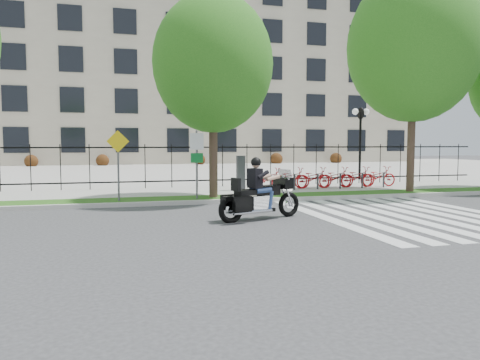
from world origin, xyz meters
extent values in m
plane|color=#323134|center=(0.00, 0.00, 0.00)|extent=(120.00, 120.00, 0.00)
cube|color=#B8B4AD|center=(0.00, 4.10, 0.07)|extent=(60.00, 0.20, 0.15)
cube|color=#1C4C13|center=(0.00, 4.95, 0.07)|extent=(60.00, 1.50, 0.15)
cube|color=gray|center=(0.00, 7.45, 0.07)|extent=(60.00, 3.50, 0.15)
cube|color=gray|center=(0.00, 25.00, 0.05)|extent=(80.00, 34.00, 0.10)
cube|color=#AC9F8A|center=(0.00, 45.00, 10.00)|extent=(60.00, 20.00, 20.00)
cylinder|color=black|center=(10.00, 12.00, 2.00)|extent=(0.14, 0.14, 4.00)
cylinder|color=black|center=(10.00, 12.00, 3.90)|extent=(0.06, 0.70, 0.70)
sphere|color=white|center=(9.65, 12.00, 4.00)|extent=(0.36, 0.36, 0.36)
sphere|color=white|center=(10.35, 12.00, 4.00)|extent=(0.36, 0.36, 0.36)
cylinder|color=#3E2B22|center=(-0.13, 4.95, 1.98)|extent=(0.32, 0.32, 3.65)
ellipsoid|color=#145613|center=(-0.13, 4.95, 5.15)|extent=(4.48, 4.48, 5.15)
cylinder|color=#3E2B22|center=(8.42, 4.95, 2.36)|extent=(0.32, 0.32, 4.43)
ellipsoid|color=#145613|center=(8.42, 4.95, 6.23)|extent=(5.49, 5.49, 6.31)
cube|color=#2D2D33|center=(1.55, 7.20, 0.90)|extent=(0.35, 0.25, 1.50)
imported|color=#AA0B0E|center=(2.75, 7.20, 0.63)|extent=(1.81, 0.63, 0.95)
cylinder|color=#2D2D33|center=(2.75, 6.70, 0.50)|extent=(0.08, 0.08, 0.70)
imported|color=#AA0B0E|center=(3.85, 7.20, 0.63)|extent=(1.81, 0.63, 0.95)
cylinder|color=#2D2D33|center=(3.85, 6.70, 0.50)|extent=(0.08, 0.08, 0.70)
imported|color=#AA0B0E|center=(4.95, 7.20, 0.63)|extent=(1.81, 0.63, 0.95)
cylinder|color=#2D2D33|center=(4.95, 6.70, 0.50)|extent=(0.08, 0.08, 0.70)
imported|color=#AA0B0E|center=(6.05, 7.20, 0.63)|extent=(1.81, 0.63, 0.95)
cylinder|color=#2D2D33|center=(6.05, 6.70, 0.50)|extent=(0.08, 0.08, 0.70)
imported|color=#AA0B0E|center=(7.15, 7.20, 0.63)|extent=(1.81, 0.63, 0.95)
cylinder|color=#2D2D33|center=(7.15, 6.70, 0.50)|extent=(0.08, 0.08, 0.70)
imported|color=#AA0B0E|center=(8.25, 7.20, 0.63)|extent=(1.81, 0.63, 0.95)
cylinder|color=#2D2D33|center=(8.25, 6.70, 0.50)|extent=(0.08, 0.08, 0.70)
cylinder|color=#59595B|center=(-0.82, 4.60, 1.40)|extent=(0.07, 0.07, 2.50)
cube|color=white|center=(-0.82, 4.56, 2.25)|extent=(0.50, 0.03, 0.60)
cube|color=#0C6626|center=(-0.82, 4.56, 1.65)|extent=(0.45, 0.03, 0.35)
cylinder|color=#59595B|center=(-3.61, 4.60, 1.35)|extent=(0.07, 0.07, 2.40)
cube|color=yellow|center=(-3.61, 4.56, 2.25)|extent=(0.78, 0.03, 0.78)
torus|color=black|center=(1.26, 0.64, 0.36)|extent=(0.74, 0.36, 0.74)
torus|color=black|center=(-0.67, 0.01, 0.36)|extent=(0.79, 0.39, 0.78)
cube|color=black|center=(1.06, 0.57, 1.02)|extent=(0.49, 0.66, 0.32)
cube|color=#26262B|center=(1.13, 0.59, 1.26)|extent=(0.32, 0.56, 0.32)
cube|color=silver|center=(0.24, 0.31, 0.48)|extent=(0.72, 0.54, 0.43)
cube|color=black|center=(0.55, 0.40, 0.83)|extent=(0.67, 0.53, 0.28)
cube|color=black|center=(-0.11, 0.19, 0.81)|extent=(0.83, 0.60, 0.15)
cube|color=black|center=(-0.52, 0.06, 1.05)|extent=(0.21, 0.38, 0.36)
cube|color=black|center=(-0.42, -0.25, 0.53)|extent=(0.56, 0.33, 0.43)
cube|color=black|center=(-0.62, 0.36, 0.53)|extent=(0.56, 0.33, 0.43)
cube|color=black|center=(0.09, 0.26, 1.20)|extent=(0.38, 0.49, 0.56)
sphere|color=tan|center=(0.12, 0.27, 1.60)|extent=(0.25, 0.25, 0.25)
sphere|color=black|center=(0.12, 0.27, 1.65)|extent=(0.29, 0.29, 0.29)
camera|label=1|loc=(-3.73, -12.34, 2.17)|focal=35.00mm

